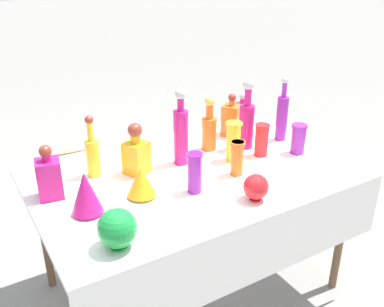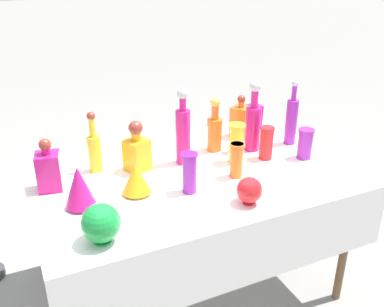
% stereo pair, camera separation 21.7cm
% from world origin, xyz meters
% --- Properties ---
extents(ground_plane, '(40.00, 40.00, 0.00)m').
position_xyz_m(ground_plane, '(0.00, 0.00, 0.00)').
color(ground_plane, gray).
extents(display_table, '(1.61, 1.07, 0.76)m').
position_xyz_m(display_table, '(0.00, -0.04, 0.70)').
color(display_table, white).
rests_on(display_table, ground).
extents(tall_bottle_0, '(0.08, 0.08, 0.32)m').
position_xyz_m(tall_bottle_0, '(0.23, 0.19, 0.89)').
color(tall_bottle_0, orange).
rests_on(tall_bottle_0, display_table).
extents(tall_bottle_1, '(0.07, 0.07, 0.39)m').
position_xyz_m(tall_bottle_1, '(0.68, 0.09, 0.91)').
color(tall_bottle_1, purple).
rests_on(tall_bottle_1, display_table).
extents(tall_bottle_2, '(0.09, 0.09, 0.41)m').
position_xyz_m(tall_bottle_2, '(0.43, 0.10, 0.93)').
color(tall_bottle_2, '#C61972').
rests_on(tall_bottle_2, display_table).
extents(tall_bottle_3, '(0.07, 0.07, 0.32)m').
position_xyz_m(tall_bottle_3, '(-0.45, 0.21, 0.88)').
color(tall_bottle_3, yellow).
rests_on(tall_bottle_3, display_table).
extents(tall_bottle_4, '(0.08, 0.08, 0.41)m').
position_xyz_m(tall_bottle_4, '(0.00, 0.11, 0.94)').
color(tall_bottle_4, '#C61972').
rests_on(tall_bottle_4, display_table).
extents(square_decanter_0, '(0.09, 0.09, 0.23)m').
position_xyz_m(square_decanter_0, '(0.62, 0.40, 0.85)').
color(square_decanter_0, '#C61972').
rests_on(square_decanter_0, display_table).
extents(square_decanter_1, '(0.14, 0.14, 0.27)m').
position_xyz_m(square_decanter_1, '(-0.25, 0.13, 0.87)').
color(square_decanter_1, orange).
rests_on(square_decanter_1, display_table).
extents(square_decanter_2, '(0.14, 0.14, 0.27)m').
position_xyz_m(square_decanter_2, '(0.46, 0.30, 0.87)').
color(square_decanter_2, orange).
rests_on(square_decanter_2, display_table).
extents(square_decanter_3, '(0.13, 0.13, 0.26)m').
position_xyz_m(square_decanter_3, '(-0.69, 0.11, 0.86)').
color(square_decanter_3, '#C61972').
rests_on(square_decanter_3, display_table).
extents(slender_vase_0, '(0.08, 0.08, 0.18)m').
position_xyz_m(slender_vase_0, '(0.18, -0.15, 0.86)').
color(slender_vase_0, orange).
rests_on(slender_vase_0, display_table).
extents(slender_vase_1, '(0.09, 0.09, 0.22)m').
position_xyz_m(slender_vase_1, '(0.26, 0.00, 0.88)').
color(slender_vase_1, yellow).
rests_on(slender_vase_1, display_table).
extents(slender_vase_2, '(0.08, 0.08, 0.20)m').
position_xyz_m(slender_vase_2, '(-0.10, -0.19, 0.87)').
color(slender_vase_2, purple).
rests_on(slender_vase_2, display_table).
extents(slender_vase_3, '(0.08, 0.08, 0.18)m').
position_xyz_m(slender_vase_3, '(0.43, -0.03, 0.86)').
color(slender_vase_3, red).
rests_on(slender_vase_3, display_table).
extents(slender_vase_4, '(0.09, 0.09, 0.17)m').
position_xyz_m(slender_vase_4, '(0.63, -0.11, 0.85)').
color(slender_vase_4, purple).
rests_on(slender_vase_4, display_table).
extents(fluted_vase_0, '(0.14, 0.14, 0.20)m').
position_xyz_m(fluted_vase_0, '(-0.59, -0.11, 0.86)').
color(fluted_vase_0, '#C61972').
rests_on(fluted_vase_0, display_table).
extents(fluted_vase_1, '(0.14, 0.14, 0.14)m').
position_xyz_m(fluted_vase_1, '(-0.33, -0.10, 0.84)').
color(fluted_vase_1, orange).
rests_on(fluted_vase_1, display_table).
extents(round_bowl_0, '(0.15, 0.15, 0.16)m').
position_xyz_m(round_bowl_0, '(-0.57, -0.40, 0.84)').
color(round_bowl_0, '#198C38').
rests_on(round_bowl_0, display_table).
extents(round_bowl_1, '(0.12, 0.12, 0.13)m').
position_xyz_m(round_bowl_1, '(0.10, -0.40, 0.83)').
color(round_bowl_1, red).
rests_on(round_bowl_1, display_table).
extents(price_tag_left, '(0.05, 0.03, 0.03)m').
position_xyz_m(price_tag_left, '(0.46, -0.44, 0.78)').
color(price_tag_left, white).
rests_on(price_tag_left, display_table).
extents(cardboard_box_behind_left, '(0.55, 0.34, 0.40)m').
position_xyz_m(cardboard_box_behind_left, '(-0.12, 1.30, 0.16)').
color(cardboard_box_behind_left, tan).
rests_on(cardboard_box_behind_left, ground).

